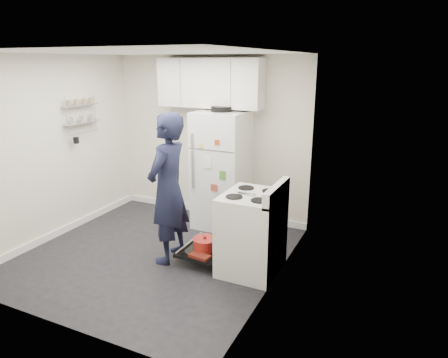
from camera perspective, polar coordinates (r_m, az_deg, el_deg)
The scene contains 7 objects.
room at distance 4.96m, azimuth -10.56°, elevation 2.27°, with size 3.21×3.21×2.51m.
electric_range at distance 4.72m, azimuth 3.85°, elevation -7.73°, with size 0.66×0.76×1.10m.
open_oven_door at distance 5.03m, azimuth -2.62°, elevation -9.60°, with size 0.55×0.70×0.23m.
refrigerator at distance 5.88m, azimuth -0.34°, elevation 1.33°, with size 0.72×0.74×1.79m.
upper_cabinets at distance 5.96m, azimuth -2.01°, elevation 13.55°, with size 1.60×0.33×0.70m, color silver.
wall_shelf_rack at distance 6.18m, azimuth -19.79°, elevation 8.76°, with size 0.14×0.60×0.61m.
person at distance 4.85m, azimuth -7.99°, elevation -1.43°, with size 0.67×0.44×1.85m, color black.
Camera 1 is at (2.79, -3.88, 2.40)m, focal length 32.00 mm.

